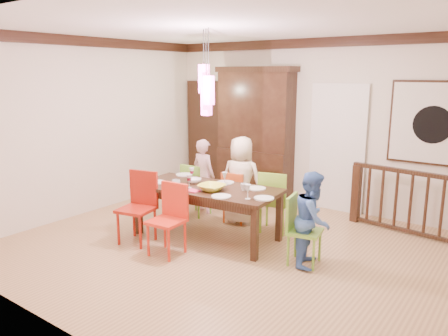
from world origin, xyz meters
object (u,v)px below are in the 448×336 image
Objects in this scene: person_far_left at (204,176)px; chair_far_left at (197,186)px; dining_table at (207,193)px; china_hutch at (255,134)px; balustrade at (418,203)px; person_end_right at (313,219)px; person_far_mid at (241,180)px; chair_end_right at (305,226)px.

chair_far_left is at bearing 97.48° from person_far_left.
dining_table is at bearing 136.91° from chair_far_left.
chair_far_left is 0.36× the size of china_hutch.
dining_table is 1.71× the size of person_far_left.
person_end_right reaches higher than balustrade.
person_end_right is at bearing 163.45° from chair_far_left.
person_far_mid is at bearing -149.80° from balustrade.
balustrade is at bearing -39.02° from person_end_right.
chair_end_right is at bearing 164.58° from person_far_left.
balustrade is 1.48× the size of person_far_mid.
person_far_mid is 1.75m from person_end_right.
china_hutch is at bearing -77.39° from person_far_mid.
chair_end_right is 3.09m from china_hutch.
person_far_left is 0.91× the size of person_far_mid.
person_far_left is at bearing -89.13° from chair_far_left.
chair_far_left is at bearing -4.84° from person_far_mid.
person_far_left is at bearing 125.26° from dining_table.
person_far_left is 2.54m from person_end_right.
person_far_left reaches higher than balustrade.
person_far_left is (-0.78, 0.90, -0.04)m from dining_table.
dining_table is 3.03m from balustrade.
china_hutch is 1.77× the size of person_far_mid.
dining_table is 1.05× the size of balustrade.
china_hutch reaches higher than dining_table.
person_end_right is at bearing -77.16° from chair_end_right.
person_far_mid reaches higher than person_end_right.
dining_table is at bearing 79.25° from chair_end_right.
person_far_mid is at bearing 50.86° from chair_end_right.
person_far_mid is (0.60, -1.36, -0.53)m from china_hutch.
china_hutch is 3.10m from person_end_right.
person_end_right is (0.08, 0.03, 0.09)m from chair_end_right.
chair_far_left is at bearing -153.78° from balustrade.
china_hutch is (-2.08, 2.16, 0.73)m from chair_end_right.
balustrade is at bearing -37.03° from chair_end_right.
person_far_mid is at bearing 81.42° from dining_table.
person_far_mid is (0.82, 0.09, 0.19)m from chair_far_left.
china_hutch is at bearing 31.19° from person_end_right.
chair_far_left is at bearing 131.83° from dining_table.
person_far_mid is (0.82, -0.10, 0.06)m from person_far_left.
person_far_mid reaches higher than balustrade.
balustrade is (2.43, 1.81, -0.16)m from dining_table.
balustrade reaches higher than chair_end_right.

